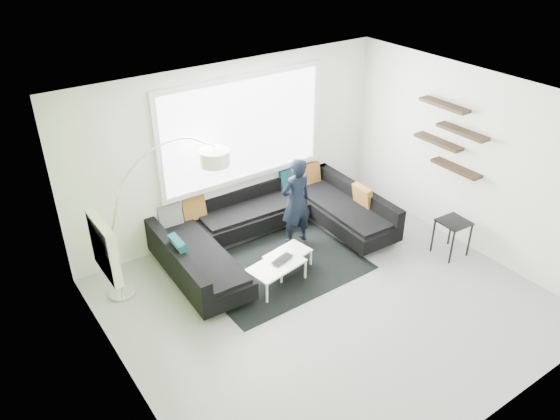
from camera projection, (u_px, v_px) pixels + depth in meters
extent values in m
plane|color=gray|center=(327.00, 302.00, 7.57)|extent=(5.50, 5.50, 0.00)
cube|color=white|center=(231.00, 149.00, 8.65)|extent=(5.50, 0.04, 2.80)
cube|color=white|center=(503.00, 326.00, 5.10)|extent=(5.50, 0.04, 2.80)
cube|color=white|center=(122.00, 294.00, 5.51)|extent=(0.04, 5.00, 2.80)
cube|color=white|center=(473.00, 162.00, 8.23)|extent=(0.04, 5.00, 2.80)
cube|color=white|center=(338.00, 109.00, 6.17)|extent=(5.50, 5.00, 0.04)
cube|color=#7FB72D|center=(123.00, 293.00, 5.52)|extent=(0.01, 5.00, 2.80)
cube|color=white|center=(243.00, 130.00, 8.57)|extent=(2.96, 0.06, 1.68)
cube|color=white|center=(105.00, 248.00, 5.87)|extent=(0.12, 0.66, 0.66)
cube|color=black|center=(450.00, 137.00, 8.31)|extent=(0.20, 1.24, 0.95)
cube|color=black|center=(274.00, 238.00, 8.65)|extent=(3.59, 2.29, 0.37)
cube|color=black|center=(274.00, 220.00, 8.48)|extent=(3.59, 2.29, 0.28)
cube|color=brown|center=(274.00, 217.00, 8.46)|extent=(3.15, 0.29, 0.39)
cube|color=black|center=(280.00, 267.00, 8.27)|extent=(2.44, 1.79, 0.01)
cube|color=silver|center=(282.00, 267.00, 7.99)|extent=(1.15, 0.79, 0.35)
cube|color=black|center=(451.00, 238.00, 8.45)|extent=(0.45, 0.45, 0.59)
imported|color=black|center=(296.00, 202.00, 8.53)|extent=(0.56, 0.39, 1.47)
imported|color=black|center=(285.00, 261.00, 7.80)|extent=(0.49, 0.43, 0.03)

